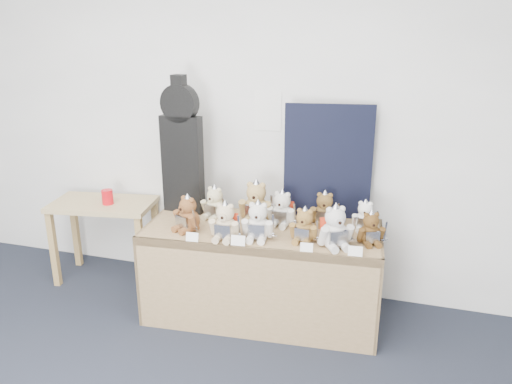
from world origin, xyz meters
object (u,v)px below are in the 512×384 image
(teddy_front_left, at_px, (225,223))
(teddy_back_centre_left, at_px, (256,203))
(red_cup, at_px, (107,197))
(side_table, at_px, (104,216))
(teddy_front_far_left, at_px, (187,215))
(teddy_front_right, at_px, (304,227))
(teddy_back_left, at_px, (214,204))
(teddy_front_centre, at_px, (258,222))
(guitar_case, at_px, (182,147))
(teddy_back_right, at_px, (324,210))
(display_table, at_px, (261,251))
(teddy_front_end, at_px, (371,229))
(teddy_back_centre_right, at_px, (282,210))
(teddy_front_far_right, at_px, (335,228))
(teddy_back_end, at_px, (365,217))

(teddy_front_left, bearing_deg, teddy_back_centre_left, 72.34)
(red_cup, bearing_deg, side_table, 158.39)
(teddy_front_far_left, bearing_deg, teddy_front_right, 26.23)
(teddy_back_left, bearing_deg, teddy_front_centre, -21.47)
(guitar_case, bearing_deg, side_table, -177.86)
(teddy_back_centre_left, height_order, teddy_back_right, teddy_back_centre_left)
(teddy_front_centre, bearing_deg, teddy_front_left, -170.35)
(side_table, bearing_deg, display_table, -18.45)
(teddy_back_left, bearing_deg, teddy_front_left, -46.00)
(teddy_front_far_left, bearing_deg, teddy_back_right, 46.04)
(teddy_front_far_left, relative_size, teddy_front_right, 1.08)
(teddy_front_end, bearing_deg, guitar_case, 149.90)
(side_table, relative_size, teddy_back_centre_left, 2.61)
(teddy_front_right, bearing_deg, display_table, 171.41)
(guitar_case, xyz_separation_m, teddy_back_centre_left, (0.59, -0.04, -0.37))
(teddy_back_right, bearing_deg, teddy_front_end, -40.39)
(teddy_front_centre, xyz_separation_m, teddy_front_end, (0.73, 0.14, -0.02))
(teddy_front_right, height_order, teddy_back_centre_right, teddy_back_centre_right)
(side_table, xyz_separation_m, teddy_back_centre_left, (1.33, -0.05, 0.27))
(teddy_back_right, bearing_deg, teddy_front_right, -108.32)
(teddy_front_left, distance_m, teddy_front_right, 0.52)
(teddy_front_end, relative_size, teddy_back_right, 0.90)
(side_table, height_order, teddy_front_centre, teddy_front_centre)
(teddy_front_left, distance_m, teddy_front_far_right, 0.72)
(display_table, distance_m, teddy_front_far_left, 0.57)
(teddy_front_left, bearing_deg, teddy_back_end, 24.06)
(display_table, distance_m, teddy_front_right, 0.42)
(teddy_back_left, distance_m, teddy_back_centre_left, 0.32)
(teddy_front_right, xyz_separation_m, teddy_front_far_right, (0.21, -0.02, 0.02))
(teddy_front_left, distance_m, teddy_back_centre_right, 0.46)
(teddy_front_right, xyz_separation_m, teddy_back_centre_right, (-0.21, 0.24, 0.01))
(teddy_front_centre, distance_m, teddy_back_end, 0.76)
(red_cup, xyz_separation_m, teddy_front_far_left, (0.85, -0.33, 0.06))
(guitar_case, height_order, teddy_back_centre_right, guitar_case)
(teddy_back_centre_right, height_order, teddy_back_end, teddy_back_centre_right)
(teddy_front_far_right, distance_m, teddy_back_end, 0.38)
(teddy_back_centre_right, bearing_deg, teddy_front_centre, -103.37)
(side_table, xyz_separation_m, teddy_front_far_right, (1.95, -0.33, 0.26))
(side_table, height_order, teddy_back_centre_right, teddy_back_centre_right)
(teddy_front_far_left, bearing_deg, display_table, 36.46)
(teddy_back_centre_right, bearing_deg, teddy_front_right, -44.74)
(teddy_back_left, height_order, teddy_back_centre_right, teddy_back_centre_right)
(teddy_front_left, height_order, teddy_front_centre, teddy_front_centre)
(teddy_front_centre, relative_size, teddy_back_right, 1.08)
(display_table, relative_size, teddy_front_far_left, 6.10)
(teddy_back_left, relative_size, teddy_back_centre_left, 0.81)
(side_table, relative_size, teddy_front_left, 3.08)
(red_cup, height_order, teddy_front_left, teddy_front_left)
(teddy_front_far_left, distance_m, teddy_front_centre, 0.51)
(red_cup, bearing_deg, display_table, -8.90)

